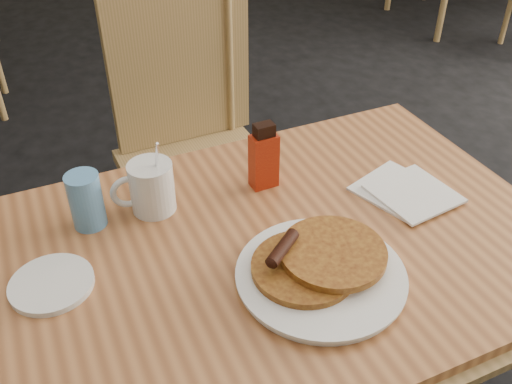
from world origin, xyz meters
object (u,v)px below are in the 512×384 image
at_px(coffee_mug, 150,187).
at_px(blue_tumbler, 86,201).
at_px(chair_main_far, 192,127).
at_px(pancake_plate, 319,270).
at_px(main_table, 272,258).
at_px(syrup_bottle, 264,158).

xyz_separation_m(coffee_mug, blue_tumbler, (-0.13, -0.01, 0.00)).
bearing_deg(coffee_mug, chair_main_far, 88.04).
bearing_deg(pancake_plate, coffee_mug, 129.47).
bearing_deg(chair_main_far, pancake_plate, -93.96).
relative_size(chair_main_far, pancake_plate, 3.19).
xyz_separation_m(main_table, chair_main_far, (0.01, 0.75, -0.11)).
height_order(pancake_plate, blue_tumbler, blue_tumbler).
xyz_separation_m(chair_main_far, syrup_bottle, (0.04, -0.56, 0.22)).
bearing_deg(chair_main_far, coffee_mug, -117.13).
height_order(main_table, coffee_mug, coffee_mug).
relative_size(main_table, blue_tumbler, 10.52).
bearing_deg(syrup_bottle, pancake_plate, -97.25).
xyz_separation_m(main_table, syrup_bottle, (0.05, 0.19, 0.12)).
height_order(chair_main_far, blue_tumbler, chair_main_far).
distance_m(syrup_bottle, blue_tumbler, 0.39).
distance_m(chair_main_far, pancake_plate, 0.89).
bearing_deg(blue_tumbler, syrup_bottle, 1.97).
bearing_deg(chair_main_far, main_table, -97.11).
relative_size(coffee_mug, syrup_bottle, 1.11).
height_order(chair_main_far, syrup_bottle, chair_main_far).
bearing_deg(pancake_plate, syrup_bottle, 89.65).
xyz_separation_m(pancake_plate, blue_tumbler, (-0.38, 0.30, 0.04)).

